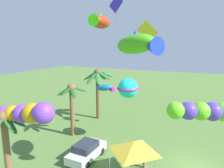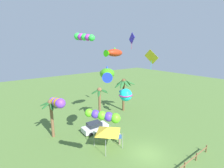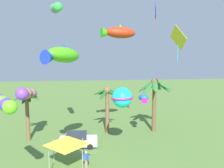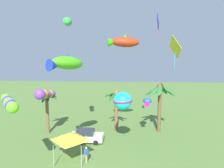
% 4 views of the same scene
% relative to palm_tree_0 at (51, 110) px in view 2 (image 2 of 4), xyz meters
% --- Properties ---
extents(ground_plane, '(120.00, 120.00, 0.00)m').
position_rel_palm_tree_0_xyz_m(ground_plane, '(7.77, -10.77, -4.05)').
color(ground_plane, '#567A38').
extents(palm_tree_0, '(2.76, 2.74, 5.59)m').
position_rel_palm_tree_0_xyz_m(palm_tree_0, '(0.00, 0.00, 0.00)').
color(palm_tree_0, brown).
rests_on(palm_tree_0, ground).
extents(palm_tree_1, '(3.23, 2.74, 5.66)m').
position_rel_palm_tree_0_xyz_m(palm_tree_1, '(8.85, 1.41, 0.02)').
color(palm_tree_1, brown).
rests_on(palm_tree_1, ground).
extents(palm_tree_2, '(3.98, 4.28, 6.57)m').
position_rel_palm_tree_0_xyz_m(palm_tree_2, '(14.57, 1.43, 0.97)').
color(palm_tree_2, brown).
rests_on(palm_tree_2, ground).
extents(parked_car_0, '(3.95, 1.84, 1.51)m').
position_rel_palm_tree_0_xyz_m(parked_car_0, '(5.50, -2.38, -3.30)').
color(parked_car_0, silver).
rests_on(parked_car_0, ground).
extents(spectator_0, '(0.49, 0.39, 1.59)m').
position_rel_palm_tree_0_xyz_m(spectator_0, '(6.34, -7.17, -3.24)').
color(spectator_0, gray).
rests_on(spectator_0, ground).
extents(festival_tent, '(2.86, 2.86, 2.85)m').
position_rel_palm_tree_0_xyz_m(festival_tent, '(4.76, -6.81, -1.58)').
color(festival_tent, '#9E9EA3').
rests_on(festival_tent, ground).
extents(kite_ball_0, '(2.68, 2.68, 1.90)m').
position_rel_palm_tree_0_xyz_m(kite_ball_0, '(9.76, -4.45, 1.48)').
color(kite_ball_0, '#17E2E2').
extents(kite_fish_1, '(3.41, 3.98, 1.70)m').
position_rel_palm_tree_0_xyz_m(kite_fish_1, '(4.58, -6.94, 5.51)').
color(kite_fish_1, '#47B61A').
extents(kite_diamond_2, '(0.55, 1.90, 2.74)m').
position_rel_palm_tree_0_xyz_m(kite_diamond_2, '(13.58, -1.50, 9.87)').
color(kite_diamond_2, '#3A2DD7').
extents(kite_fish_3, '(1.29, 2.48, 1.09)m').
position_rel_palm_tree_0_xyz_m(kite_fish_3, '(12.74, -0.52, 0.57)').
color(kite_fish_3, '#1479BD').
extents(kite_diamond_4, '(0.73, 2.29, 3.30)m').
position_rel_palm_tree_0_xyz_m(kite_diamond_4, '(14.85, -4.76, 6.94)').
color(kite_diamond_4, gold).
extents(kite_fish_5, '(3.80, 2.16, 1.51)m').
position_rel_palm_tree_0_xyz_m(kite_fish_5, '(9.77, -1.49, 7.63)').
color(kite_fish_5, red).
extents(kite_tube_6, '(1.42, 3.37, 1.11)m').
position_rel_palm_tree_0_xyz_m(kite_tube_6, '(3.80, -3.03, 9.71)').
color(kite_tube_6, '#30E044').
extents(kite_tube_7, '(2.33, 2.65, 1.06)m').
position_rel_palm_tree_0_xyz_m(kite_tube_7, '(1.27, -11.02, 2.69)').
color(kite_tube_7, '#65E423').
extents(kite_tube_8, '(1.30, 4.62, 1.81)m').
position_rel_palm_tree_0_xyz_m(kite_tube_8, '(0.40, -1.42, 1.46)').
color(kite_tube_8, '#7B3BDF').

